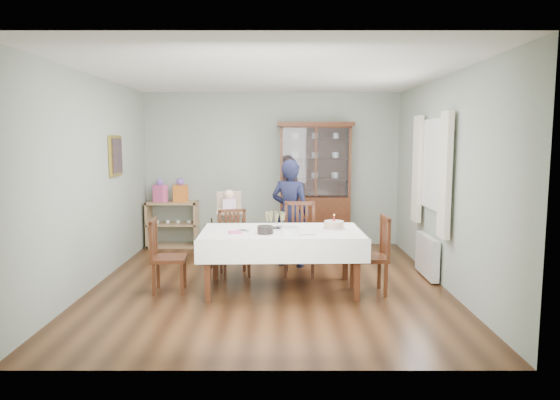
{
  "coord_description": "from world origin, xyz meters",
  "views": [
    {
      "loc": [
        0.15,
        -6.39,
        1.88
      ],
      "look_at": [
        0.14,
        0.2,
        1.08
      ],
      "focal_mm": 32.0,
      "sensor_mm": 36.0,
      "label": 1
    }
  ],
  "objects_px": {
    "sideboard": "(173,224)",
    "woman": "(290,213)",
    "chair_end_left": "(168,270)",
    "gift_bag_orange": "(181,191)",
    "dining_table": "(282,260)",
    "chair_far_right": "(299,254)",
    "china_cabinet": "(315,183)",
    "champagne_tray": "(275,224)",
    "chair_end_right": "(370,270)",
    "gift_bag_pink": "(160,192)",
    "birthday_cake": "(334,225)",
    "chair_far_left": "(234,256)",
    "high_chair": "(230,235)"
  },
  "relations": [
    {
      "from": "sideboard",
      "to": "woman",
      "type": "height_order",
      "value": "woman"
    },
    {
      "from": "dining_table",
      "to": "chair_end_left",
      "type": "bearing_deg",
      "value": -177.3
    },
    {
      "from": "chair_end_right",
      "to": "birthday_cake",
      "type": "height_order",
      "value": "birthday_cake"
    },
    {
      "from": "china_cabinet",
      "to": "gift_bag_pink",
      "type": "bearing_deg",
      "value": 179.97
    },
    {
      "from": "dining_table",
      "to": "gift_bag_pink",
      "type": "xyz_separation_m",
      "value": [
        -2.11,
        2.55,
        0.59
      ]
    },
    {
      "from": "birthday_cake",
      "to": "dining_table",
      "type": "bearing_deg",
      "value": -174.46
    },
    {
      "from": "champagne_tray",
      "to": "chair_far_right",
      "type": "bearing_deg",
      "value": 61.24
    },
    {
      "from": "sideboard",
      "to": "gift_bag_orange",
      "type": "bearing_deg",
      "value": -7.21
    },
    {
      "from": "dining_table",
      "to": "champagne_tray",
      "type": "bearing_deg",
      "value": 127.74
    },
    {
      "from": "champagne_tray",
      "to": "gift_bag_pink",
      "type": "bearing_deg",
      "value": 129.75
    },
    {
      "from": "champagne_tray",
      "to": "china_cabinet",
      "type": "bearing_deg",
      "value": 74.74
    },
    {
      "from": "sideboard",
      "to": "high_chair",
      "type": "height_order",
      "value": "high_chair"
    },
    {
      "from": "chair_far_right",
      "to": "champagne_tray",
      "type": "bearing_deg",
      "value": -115.39
    },
    {
      "from": "birthday_cake",
      "to": "china_cabinet",
      "type": "bearing_deg",
      "value": 91.65
    },
    {
      "from": "champagne_tray",
      "to": "dining_table",
      "type": "bearing_deg",
      "value": -52.26
    },
    {
      "from": "gift_bag_pink",
      "to": "gift_bag_orange",
      "type": "bearing_deg",
      "value": 0.0
    },
    {
      "from": "chair_far_left",
      "to": "woman",
      "type": "relative_size",
      "value": 0.57
    },
    {
      "from": "sideboard",
      "to": "chair_far_left",
      "type": "distance_m",
      "value": 2.26
    },
    {
      "from": "china_cabinet",
      "to": "woman",
      "type": "xyz_separation_m",
      "value": [
        -0.45,
        -1.33,
        -0.32
      ]
    },
    {
      "from": "champagne_tray",
      "to": "birthday_cake",
      "type": "relative_size",
      "value": 1.23
    },
    {
      "from": "dining_table",
      "to": "sideboard",
      "type": "height_order",
      "value": "sideboard"
    },
    {
      "from": "chair_end_left",
      "to": "birthday_cake",
      "type": "xyz_separation_m",
      "value": [
        2.07,
        0.13,
        0.54
      ]
    },
    {
      "from": "chair_far_right",
      "to": "chair_end_right",
      "type": "xyz_separation_m",
      "value": [
        0.84,
        -0.82,
        -0.02
      ]
    },
    {
      "from": "chair_far_right",
      "to": "champagne_tray",
      "type": "height_order",
      "value": "chair_far_right"
    },
    {
      "from": "gift_bag_pink",
      "to": "sideboard",
      "type": "bearing_deg",
      "value": 5.75
    },
    {
      "from": "woman",
      "to": "champagne_tray",
      "type": "distance_m",
      "value": 1.14
    },
    {
      "from": "chair_end_right",
      "to": "gift_bag_pink",
      "type": "relative_size",
      "value": 2.36
    },
    {
      "from": "champagne_tray",
      "to": "chair_end_right",
      "type": "bearing_deg",
      "value": -10.47
    },
    {
      "from": "chair_end_left",
      "to": "gift_bag_orange",
      "type": "bearing_deg",
      "value": 2.62
    },
    {
      "from": "gift_bag_orange",
      "to": "gift_bag_pink",
      "type": "bearing_deg",
      "value": 180.0
    },
    {
      "from": "chair_far_left",
      "to": "chair_end_left",
      "type": "bearing_deg",
      "value": -150.12
    },
    {
      "from": "chair_far_left",
      "to": "birthday_cake",
      "type": "height_order",
      "value": "birthday_cake"
    },
    {
      "from": "chair_end_left",
      "to": "birthday_cake",
      "type": "distance_m",
      "value": 2.14
    },
    {
      "from": "sideboard",
      "to": "birthday_cake",
      "type": "height_order",
      "value": "birthday_cake"
    },
    {
      "from": "birthday_cake",
      "to": "chair_far_right",
      "type": "bearing_deg",
      "value": 122.25
    },
    {
      "from": "champagne_tray",
      "to": "gift_bag_pink",
      "type": "height_order",
      "value": "gift_bag_pink"
    },
    {
      "from": "chair_far_left",
      "to": "high_chair",
      "type": "height_order",
      "value": "high_chair"
    },
    {
      "from": "sideboard",
      "to": "chair_end_left",
      "type": "bearing_deg",
      "value": -79.15
    },
    {
      "from": "chair_far_right",
      "to": "champagne_tray",
      "type": "distance_m",
      "value": 0.87
    },
    {
      "from": "champagne_tray",
      "to": "birthday_cake",
      "type": "distance_m",
      "value": 0.74
    },
    {
      "from": "china_cabinet",
      "to": "chair_far_right",
      "type": "bearing_deg",
      "value": -100.32
    },
    {
      "from": "chair_far_left",
      "to": "chair_far_right",
      "type": "relative_size",
      "value": 0.9
    },
    {
      "from": "chair_far_left",
      "to": "gift_bag_pink",
      "type": "height_order",
      "value": "gift_bag_pink"
    },
    {
      "from": "china_cabinet",
      "to": "champagne_tray",
      "type": "relative_size",
      "value": 6.21
    },
    {
      "from": "chair_far_left",
      "to": "chair_end_left",
      "type": "relative_size",
      "value": 0.99
    },
    {
      "from": "birthday_cake",
      "to": "gift_bag_orange",
      "type": "height_order",
      "value": "gift_bag_orange"
    },
    {
      "from": "china_cabinet",
      "to": "gift_bag_orange",
      "type": "distance_m",
      "value": 2.35
    },
    {
      "from": "dining_table",
      "to": "chair_far_right",
      "type": "bearing_deg",
      "value": 70.42
    },
    {
      "from": "chair_end_right",
      "to": "woman",
      "type": "relative_size",
      "value": 0.6
    },
    {
      "from": "sideboard",
      "to": "woman",
      "type": "distance_m",
      "value": 2.48
    }
  ]
}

